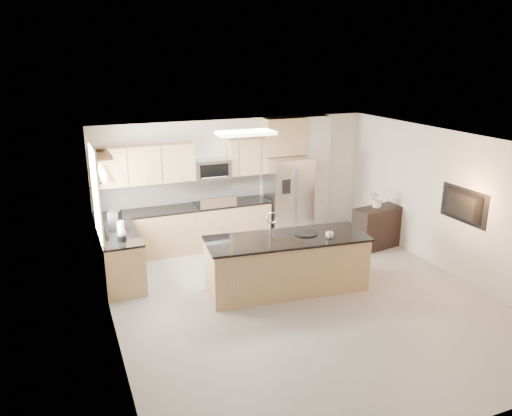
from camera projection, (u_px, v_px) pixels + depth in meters
name	position (u px, v px, depth m)	size (l,w,h in m)	color
floor	(304.00, 300.00, 8.22)	(6.50, 6.50, 0.00)	#9D9A96
ceiling	(309.00, 144.00, 7.45)	(6.00, 6.50, 0.02)	silver
wall_back	(236.00, 180.00, 10.71)	(6.00, 0.02, 2.60)	silver
wall_front	(459.00, 325.00, 4.96)	(6.00, 0.02, 2.60)	silver
wall_left	(110.00, 253.00, 6.75)	(0.02, 6.50, 2.60)	silver
wall_right	(455.00, 205.00, 8.92)	(0.02, 6.50, 2.60)	silver
back_counter	(186.00, 228.00, 10.23)	(3.55, 0.66, 1.44)	tan
left_counter	(121.00, 258.00, 8.76)	(0.66, 1.50, 0.92)	tan
range	(215.00, 224.00, 10.45)	(0.76, 0.64, 1.14)	black
upper_cabinets	(177.00, 162.00, 9.94)	(3.50, 0.33, 0.75)	tan
microwave	(212.00, 169.00, 10.22)	(0.76, 0.40, 0.40)	#B2B2B5
refrigerator	(288.00, 197.00, 10.88)	(0.92, 0.78, 1.78)	#B2B2B5
partition_column	(314.00, 174.00, 11.24)	(0.60, 0.30, 2.60)	beige
window	(96.00, 194.00, 8.30)	(0.04, 1.15, 1.65)	white
shelf_lower	(102.00, 175.00, 8.34)	(0.30, 1.20, 0.04)	#98653C
shelf_upper	(100.00, 153.00, 8.23)	(0.30, 1.20, 0.04)	#98653C
ceiling_fixture	(246.00, 133.00, 8.74)	(1.00, 0.50, 0.06)	white
island	(287.00, 263.00, 8.48)	(2.82, 1.26, 1.37)	tan
credenza	(378.00, 227.00, 10.39)	(1.08, 0.45, 0.86)	black
cup	(330.00, 235.00, 8.31)	(0.13, 0.13, 0.10)	white
platter	(306.00, 233.00, 8.50)	(0.39, 0.39, 0.02)	black
blender	(121.00, 233.00, 8.21)	(0.15, 0.15, 0.34)	black
kettle	(121.00, 227.00, 8.58)	(0.19, 0.19, 0.24)	#B2B2B5
coffee_maker	(115.00, 221.00, 8.72)	(0.26, 0.28, 0.35)	black
bowl	(99.00, 149.00, 8.27)	(0.35, 0.35, 0.08)	#B2B2B5
flower_vase	(378.00, 193.00, 10.20)	(0.54, 0.47, 0.60)	silver
television	(460.00, 206.00, 8.69)	(1.08, 0.14, 0.62)	black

